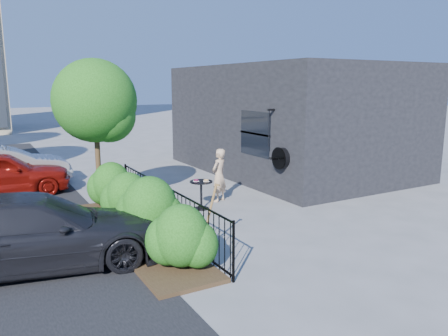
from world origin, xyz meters
TOP-DOWN VIEW (x-y plane):
  - ground at (0.00, 0.00)m, footprint 120.00×120.00m
  - shop_building at (5.50, 4.50)m, footprint 6.22×9.00m
  - fence at (-1.50, 0.00)m, footprint 0.05×6.05m
  - planting_bed at (-2.20, 0.00)m, footprint 1.30×6.00m
  - shrubs at (-2.10, 0.10)m, footprint 1.10×5.60m
  - patio_tree at (-2.24, 2.76)m, footprint 2.20×2.20m
  - cafe_table at (0.03, 1.25)m, footprint 0.62×0.62m
  - woman at (0.84, 1.73)m, footprint 0.66×0.59m
  - shovel at (-1.26, -1.57)m, footprint 0.48×0.18m
  - car_red at (-4.59, 5.57)m, footprint 4.06×1.84m
  - car_silver at (-4.34, 6.89)m, footprint 3.99×1.40m
  - car_darkgrey at (-4.32, -0.66)m, footprint 4.94×2.65m

SIDE VIEW (x-z plane):
  - ground at x=0.00m, z-range 0.00..0.00m
  - planting_bed at x=-2.20m, z-range 0.00..0.08m
  - cafe_table at x=0.03m, z-range 0.12..0.95m
  - fence at x=-1.50m, z-range 0.01..1.11m
  - shovel at x=-1.26m, z-range -0.09..1.34m
  - car_silver at x=-4.34m, z-range 0.00..1.31m
  - car_red at x=-4.59m, z-range 0.00..1.35m
  - car_darkgrey at x=-4.32m, z-range 0.00..1.36m
  - shrubs at x=-2.10m, z-range 0.08..1.32m
  - woman at x=0.84m, z-range 0.00..1.53m
  - shop_building at x=5.50m, z-range 0.00..4.00m
  - patio_tree at x=-2.24m, z-range 0.79..4.73m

